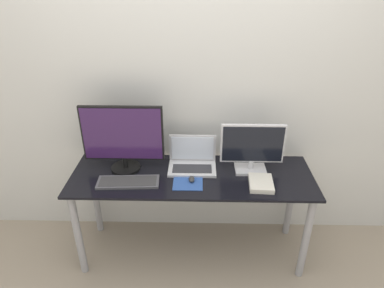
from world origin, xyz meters
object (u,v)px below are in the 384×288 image
Objects in this scene: monitor_left at (123,138)px; book at (261,183)px; monitor_right at (252,148)px; keyboard at (128,182)px; laptop at (192,160)px; mouse at (192,179)px.

book is (0.94, -0.18, -0.23)m from monitor_left.
monitor_right is at bearing 104.29° from book.
laptop is at bearing 27.40° from keyboard.
monitor_right reaches higher than keyboard.
monitor_right reaches higher than mouse.
mouse is at bearing 3.54° from keyboard.
monitor_left is at bearing 162.28° from mouse.
keyboard is (-0.84, -0.18, -0.17)m from monitor_right.
laptop is 0.52m from book.
monitor_left is 1.34× the size of keyboard.
monitor_left is 1.28× the size of monitor_right.
book is at bearing -0.35° from keyboard.
mouse is at bearing -17.72° from monitor_left.
mouse is at bearing -159.68° from monitor_right.
mouse is (0.00, -0.19, -0.03)m from laptop.
monitor_left is 0.98m from book.
keyboard is (-0.43, -0.22, -0.05)m from laptop.
monitor_left is 0.30m from keyboard.
mouse reaches higher than keyboard.
monitor_left is 0.55m from mouse.
book is (0.05, -0.18, -0.17)m from monitor_right.
laptop reaches higher than mouse.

